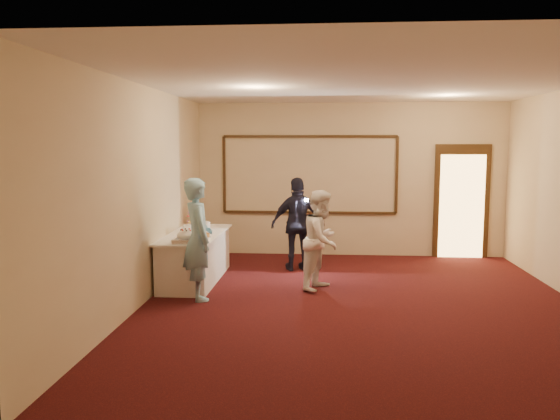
{
  "coord_description": "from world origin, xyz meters",
  "views": [
    {
      "loc": [
        -0.55,
        -7.29,
        2.19
      ],
      "look_at": [
        -1.22,
        1.34,
        1.15
      ],
      "focal_mm": 35.0,
      "sensor_mm": 36.0,
      "label": 1
    }
  ],
  "objects_px": {
    "buffet_table": "(195,257)",
    "woman": "(322,240)",
    "plate_stack_a": "(188,229)",
    "cupcake_stand": "(193,216)",
    "plate_stack_b": "(205,226)",
    "tart": "(201,236)",
    "man": "(198,239)",
    "guest": "(298,224)",
    "pavlova_tray": "(187,237)"
  },
  "relations": [
    {
      "from": "buffet_table",
      "to": "woman",
      "type": "bearing_deg",
      "value": -9.99
    },
    {
      "from": "plate_stack_a",
      "to": "woman",
      "type": "height_order",
      "value": "woman"
    },
    {
      "from": "cupcake_stand",
      "to": "plate_stack_b",
      "type": "height_order",
      "value": "cupcake_stand"
    },
    {
      "from": "tart",
      "to": "man",
      "type": "bearing_deg",
      "value": -80.68
    },
    {
      "from": "man",
      "to": "buffet_table",
      "type": "bearing_deg",
      "value": -9.85
    },
    {
      "from": "tart",
      "to": "woman",
      "type": "xyz_separation_m",
      "value": [
        1.85,
        0.02,
        -0.04
      ]
    },
    {
      "from": "plate_stack_b",
      "to": "woman",
      "type": "bearing_deg",
      "value": -19.04
    },
    {
      "from": "plate_stack_a",
      "to": "guest",
      "type": "relative_size",
      "value": 0.1
    },
    {
      "from": "plate_stack_a",
      "to": "plate_stack_b",
      "type": "distance_m",
      "value": 0.38
    },
    {
      "from": "man",
      "to": "guest",
      "type": "bearing_deg",
      "value": -60.34
    },
    {
      "from": "pavlova_tray",
      "to": "cupcake_stand",
      "type": "relative_size",
      "value": 1.2
    },
    {
      "from": "plate_stack_b",
      "to": "pavlova_tray",
      "type": "bearing_deg",
      "value": -91.68
    },
    {
      "from": "buffet_table",
      "to": "pavlova_tray",
      "type": "xyz_separation_m",
      "value": [
        0.07,
        -0.79,
        0.46
      ]
    },
    {
      "from": "cupcake_stand",
      "to": "plate_stack_b",
      "type": "distance_m",
      "value": 0.7
    },
    {
      "from": "pavlova_tray",
      "to": "tart",
      "type": "relative_size",
      "value": 1.68
    },
    {
      "from": "cupcake_stand",
      "to": "guest",
      "type": "relative_size",
      "value": 0.27
    },
    {
      "from": "tart",
      "to": "plate_stack_a",
      "type": "bearing_deg",
      "value": 128.68
    },
    {
      "from": "plate_stack_a",
      "to": "woman",
      "type": "distance_m",
      "value": 2.17
    },
    {
      "from": "buffet_table",
      "to": "woman",
      "type": "relative_size",
      "value": 1.43
    },
    {
      "from": "cupcake_stand",
      "to": "pavlova_tray",
      "type": "bearing_deg",
      "value": -79.53
    },
    {
      "from": "guest",
      "to": "plate_stack_b",
      "type": "bearing_deg",
      "value": 4.2
    },
    {
      "from": "cupcake_stand",
      "to": "man",
      "type": "relative_size",
      "value": 0.25
    },
    {
      "from": "man",
      "to": "guest",
      "type": "relative_size",
      "value": 1.06
    },
    {
      "from": "pavlova_tray",
      "to": "woman",
      "type": "bearing_deg",
      "value": 12.26
    },
    {
      "from": "plate_stack_b",
      "to": "man",
      "type": "relative_size",
      "value": 0.1
    },
    {
      "from": "tart",
      "to": "guest",
      "type": "relative_size",
      "value": 0.19
    },
    {
      "from": "buffet_table",
      "to": "tart",
      "type": "bearing_deg",
      "value": -64.31
    },
    {
      "from": "man",
      "to": "guest",
      "type": "height_order",
      "value": "man"
    },
    {
      "from": "tart",
      "to": "pavlova_tray",
      "type": "bearing_deg",
      "value": -105.72
    },
    {
      "from": "plate_stack_a",
      "to": "plate_stack_b",
      "type": "bearing_deg",
      "value": 57.01
    },
    {
      "from": "cupcake_stand",
      "to": "man",
      "type": "xyz_separation_m",
      "value": [
        0.54,
        -1.95,
        -0.06
      ]
    },
    {
      "from": "pavlova_tray",
      "to": "guest",
      "type": "xyz_separation_m",
      "value": [
        1.56,
        1.66,
        -0.04
      ]
    },
    {
      "from": "buffet_table",
      "to": "cupcake_stand",
      "type": "distance_m",
      "value": 1.09
    },
    {
      "from": "cupcake_stand",
      "to": "tart",
      "type": "relative_size",
      "value": 1.41
    },
    {
      "from": "tart",
      "to": "woman",
      "type": "bearing_deg",
      "value": 0.59
    },
    {
      "from": "pavlova_tray",
      "to": "plate_stack_b",
      "type": "bearing_deg",
      "value": 88.32
    },
    {
      "from": "pavlova_tray",
      "to": "plate_stack_a",
      "type": "xyz_separation_m",
      "value": [
        -0.18,
        0.77,
        -0.01
      ]
    },
    {
      "from": "pavlova_tray",
      "to": "tart",
      "type": "xyz_separation_m",
      "value": [
        0.11,
        0.41,
        -0.05
      ]
    },
    {
      "from": "man",
      "to": "guest",
      "type": "xyz_separation_m",
      "value": [
        1.33,
        1.91,
        -0.05
      ]
    },
    {
      "from": "plate_stack_a",
      "to": "guest",
      "type": "distance_m",
      "value": 1.95
    },
    {
      "from": "cupcake_stand",
      "to": "tart",
      "type": "height_order",
      "value": "cupcake_stand"
    },
    {
      "from": "buffet_table",
      "to": "cupcake_stand",
      "type": "xyz_separation_m",
      "value": [
        -0.25,
        0.91,
        0.54
      ]
    },
    {
      "from": "buffet_table",
      "to": "man",
      "type": "height_order",
      "value": "man"
    },
    {
      "from": "buffet_table",
      "to": "man",
      "type": "xyz_separation_m",
      "value": [
        0.29,
        -1.04,
        0.48
      ]
    },
    {
      "from": "cupcake_stand",
      "to": "plate_stack_a",
      "type": "bearing_deg",
      "value": -81.59
    },
    {
      "from": "plate_stack_b",
      "to": "guest",
      "type": "distance_m",
      "value": 1.63
    },
    {
      "from": "pavlova_tray",
      "to": "plate_stack_b",
      "type": "relative_size",
      "value": 2.97
    },
    {
      "from": "plate_stack_a",
      "to": "buffet_table",
      "type": "bearing_deg",
      "value": 6.59
    },
    {
      "from": "tart",
      "to": "woman",
      "type": "height_order",
      "value": "woman"
    },
    {
      "from": "pavlova_tray",
      "to": "plate_stack_b",
      "type": "xyz_separation_m",
      "value": [
        0.03,
        1.1,
        -0.01
      ]
    }
  ]
}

